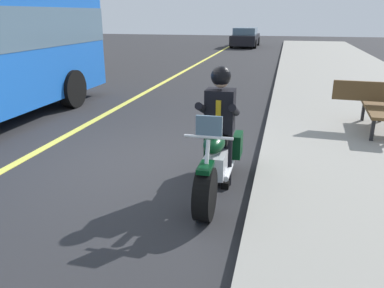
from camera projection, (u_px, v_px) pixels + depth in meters
name	position (u px, v px, depth m)	size (l,w,h in m)	color
ground_plane	(136.00, 165.00, 6.45)	(80.00, 80.00, 0.00)	#28282B
lane_center_stripe	(31.00, 155.00, 6.89)	(60.00, 0.16, 0.01)	#E5DB4C
motorcycle_main	(217.00, 160.00, 5.42)	(2.21, 0.60, 1.26)	black
rider_main	(220.00, 117.00, 5.40)	(0.62, 0.55, 1.74)	black
car_dark	(245.00, 37.00, 28.95)	(4.60, 1.92, 1.40)	black
bench_sidewalk	(379.00, 102.00, 7.76)	(1.83, 1.80, 0.95)	brown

